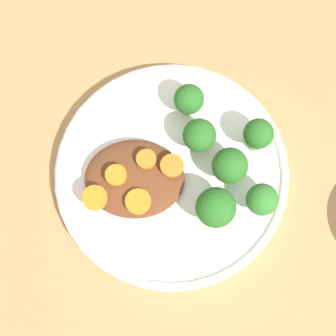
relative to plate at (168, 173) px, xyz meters
The scene contains 14 objects.
ground_plane 0.01m from the plate, ahead, with size 4.00×4.00×0.00m, color tan.
plate is the anchor object (origin of this frame).
stew_mound 0.05m from the plate, 163.94° to the right, with size 0.11×0.09×0.02m, color brown.
broccoli_floret_0 0.08m from the plate, 44.84° to the right, with size 0.04×0.04×0.06m.
broccoli_floret_1 0.08m from the plate, 77.44° to the left, with size 0.03×0.03×0.04m.
broccoli_floret_2 0.11m from the plate, 21.35° to the left, with size 0.03×0.03×0.05m.
broccoli_floret_3 0.07m from the plate, ahead, with size 0.04×0.04×0.05m.
broccoli_floret_4 0.11m from the plate, 20.25° to the right, with size 0.03×0.03×0.05m.
broccoli_floret_5 0.06m from the plate, 49.14° to the left, with size 0.04×0.04×0.05m.
carrot_slice_0 0.07m from the plate, 168.52° to the right, with size 0.02×0.02×0.01m, color orange.
carrot_slice_1 0.06m from the plate, 131.21° to the right, with size 0.03×0.03×0.00m, color orange.
carrot_slice_2 0.04m from the plate, 166.67° to the left, with size 0.02×0.02×0.01m, color orange.
carrot_slice_3 0.09m from the plate, 155.27° to the right, with size 0.03×0.03×0.01m, color orange.
carrot_slice_4 0.03m from the plate, 130.51° to the right, with size 0.03×0.03×0.01m, color orange.
Camera 1 is at (0.00, -0.16, 0.62)m, focal length 60.00 mm.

